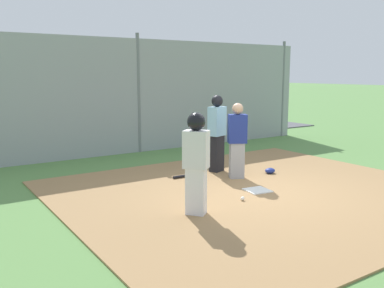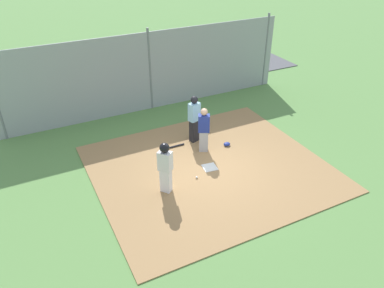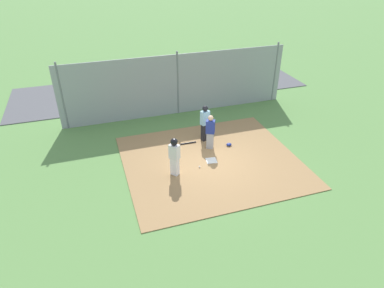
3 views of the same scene
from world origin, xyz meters
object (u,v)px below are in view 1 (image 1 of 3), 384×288
Objects in this scene: parked_car_white at (90,118)px; parked_car_green at (7,122)px; home_plate at (257,190)px; runner at (196,157)px; catcher_mask at (270,171)px; catcher at (237,140)px; baseball_bat at (188,175)px; umpire at (217,132)px; parked_car_blue at (163,114)px; baseball at (243,199)px.

parked_car_green is at bearing -12.40° from parked_car_white.
runner is at bearing 14.59° from home_plate.
home_plate is 1.83× the size of catcher_mask.
catcher is 0.37× the size of parked_car_white.
parked_car_green is at bearing -73.65° from home_plate.
runner reaches higher than baseball_bat.
umpire is 2.31× the size of baseball_bat.
catcher reaches higher than parked_car_blue.
runner is 0.37× the size of parked_car_green.
parked_car_blue is at bearing -170.91° from catcher.
runner is at bearing 60.92° from baseball_bat.
catcher is at bearing -78.97° from parked_car_green.
parked_car_blue is (-3.77, -9.47, 0.55)m from baseball.
runner is at bearing 24.99° from catcher_mask.
parked_car_blue is 3.14m from parked_car_white.
catcher_mask is 0.05× the size of parked_car_blue.
baseball_bat is at bearing -82.80° from parked_car_green.
parked_car_blue reaches higher than home_plate.
umpire is 0.39× the size of parked_car_green.
parked_car_white is (3.14, 0.10, 0.00)m from parked_car_blue.
catcher_mask is (-2.92, -1.36, -0.86)m from runner.
parked_car_green is at bearing -175.85° from umpire.
parked_car_blue and parked_car_white have the same top height.
catcher_mask is 8.24m from parked_car_white.
baseball_bat is 1.98m from baseball.
umpire is 0.40× the size of parked_car_blue.
umpire is (-0.33, -1.75, 0.90)m from home_plate.
catcher is at bearing -6.08° from catcher_mask.
parked_car_green reaches higher than home_plate.
baseball is at bearing 26.58° from home_plate.
parked_car_blue is (-3.64, -7.49, 0.55)m from baseball_bat.
parked_car_white is (0.01, -9.05, 0.57)m from home_plate.
home_plate is 9.07m from parked_car_white.
runner is at bearing 6.66° from baseball.
home_plate is at bearing -101.71° from parked_car_blue.
baseball_bat is (0.50, -1.66, 0.02)m from home_plate.
parked_car_green is at bearing 56.63° from runner.
parked_car_white is at bearing 40.37° from runner.
home_plate is 0.27× the size of catcher.
baseball is at bearing -104.54° from parked_car_blue.
runner is 2.16× the size of baseball_bat.
home_plate is 0.25× the size of umpire.
runner reaches higher than baseball.
catcher is at bearing -3.78° from runner.
catcher reaches higher than parked_car_white.
catcher_mask is 8.48m from parked_car_blue.
parked_car_green is (2.77, -9.43, 0.57)m from home_plate.
baseball_bat is 8.35m from parked_car_blue.
umpire is at bearing -100.68° from home_plate.
home_plate is at bearing -153.42° from baseball.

